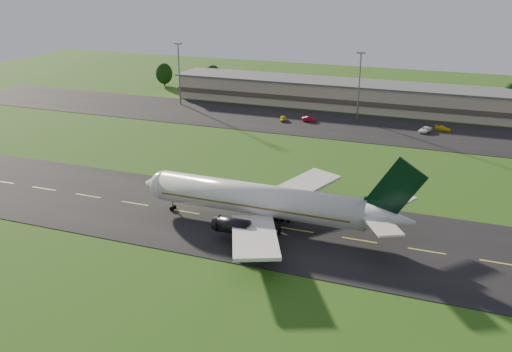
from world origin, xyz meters
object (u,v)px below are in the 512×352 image
(airliner, at_px, (263,201))
(service_vehicle_b, at_px, (309,119))
(service_vehicle_c, at_px, (425,130))
(service_vehicle_d, at_px, (443,128))
(light_mast_centre, at_px, (360,78))
(terminal, at_px, (372,97))
(light_mast_west, at_px, (179,66))
(service_vehicle_a, at_px, (283,118))

(airliner, relative_size, service_vehicle_b, 12.01)
(service_vehicle_c, height_order, service_vehicle_d, service_vehicle_c)
(light_mast_centre, distance_m, service_vehicle_b, 18.99)
(terminal, height_order, service_vehicle_c, terminal)
(light_mast_west, distance_m, service_vehicle_c, 81.68)
(service_vehicle_a, xyz_separation_m, service_vehicle_b, (7.40, 2.02, -0.00))
(light_mast_centre, bearing_deg, service_vehicle_a, -156.46)
(light_mast_west, bearing_deg, service_vehicle_c, -4.64)
(service_vehicle_a, bearing_deg, service_vehicle_d, -11.42)
(service_vehicle_b, xyz_separation_m, service_vehicle_c, (33.61, 0.35, 0.02))
(service_vehicle_a, height_order, service_vehicle_b, service_vehicle_a)
(terminal, xyz_separation_m, light_mast_centre, (-1.40, -16.18, 8.75))
(light_mast_centre, relative_size, service_vehicle_c, 3.91)
(airliner, distance_m, service_vehicle_a, 73.99)
(service_vehicle_b, distance_m, service_vehicle_c, 33.61)
(service_vehicle_c, bearing_deg, service_vehicle_b, -163.34)
(light_mast_west, height_order, service_vehicle_b, light_mast_west)
(airliner, height_order, service_vehicle_b, airliner)
(light_mast_centre, relative_size, service_vehicle_b, 4.77)
(light_mast_west, height_order, light_mast_centre, same)
(light_mast_west, bearing_deg, service_vehicle_a, -12.70)
(service_vehicle_a, height_order, service_vehicle_d, service_vehicle_a)
(light_mast_centre, distance_m, service_vehicle_a, 25.31)
(service_vehicle_c, relative_size, service_vehicle_d, 1.13)
(service_vehicle_b, bearing_deg, service_vehicle_d, -88.83)
(terminal, distance_m, light_mast_centre, 18.45)
(terminal, bearing_deg, light_mast_centre, -94.95)
(airliner, bearing_deg, terminal, 89.23)
(light_mast_centre, height_order, service_vehicle_b, light_mast_centre)
(light_mast_centre, bearing_deg, service_vehicle_c, -17.65)
(terminal, bearing_deg, service_vehicle_d, -39.47)
(terminal, height_order, light_mast_west, light_mast_west)
(light_mast_centre, xyz_separation_m, service_vehicle_a, (-20.46, -8.91, -11.93))
(service_vehicle_c, bearing_deg, light_mast_centre, 178.40)
(light_mast_centre, height_order, service_vehicle_c, light_mast_centre)
(service_vehicle_c, xyz_separation_m, service_vehicle_d, (4.54, 3.22, -0.05))
(terminal, height_order, service_vehicle_b, terminal)
(light_mast_west, distance_m, service_vehicle_b, 48.92)
(service_vehicle_d, bearing_deg, service_vehicle_a, 119.75)
(terminal, height_order, light_mast_centre, light_mast_centre)
(airliner, bearing_deg, service_vehicle_c, 74.41)
(service_vehicle_b, height_order, service_vehicle_c, service_vehicle_c)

